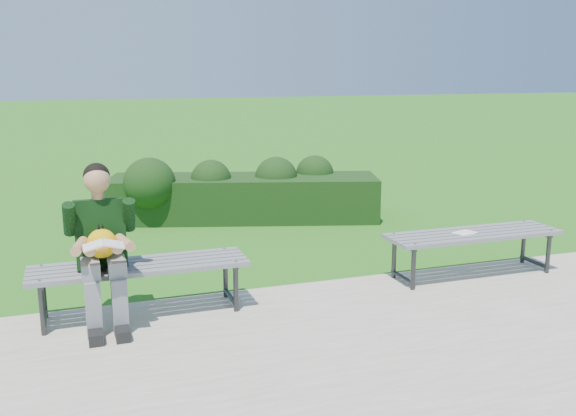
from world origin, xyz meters
The scene contains 7 objects.
ground centered at (0.00, 0.00, 0.00)m, with size 80.00×80.00×0.00m.
walkway centered at (0.00, -1.75, 0.01)m, with size 30.00×3.50×0.02m.
hedge centered at (0.46, 2.92, 0.38)m, with size 3.80×1.93×0.92m.
bench_left centered at (-1.23, -0.31, 0.42)m, with size 1.80×0.50×0.46m.
bench_right centered at (2.05, -0.32, 0.42)m, with size 1.80×0.50×0.46m.
seated_boy centered at (-1.53, -0.41, 0.71)m, with size 0.56×0.76×1.31m.
paper_sheet centered at (1.95, -0.32, 0.47)m, with size 0.26×0.22×0.01m.
Camera 1 is at (-1.73, -5.59, 2.08)m, focal length 40.00 mm.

